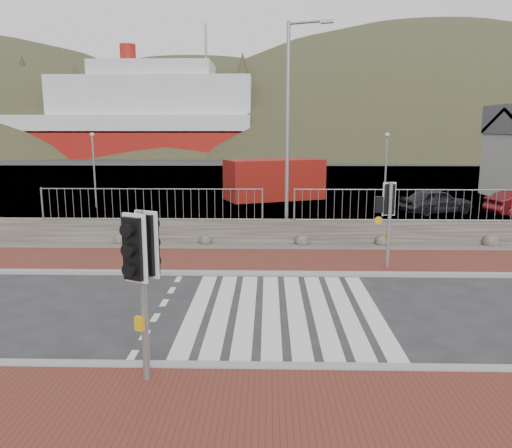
{
  "coord_description": "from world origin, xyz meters",
  "views": [
    {
      "loc": [
        -0.38,
        -11.43,
        4.33
      ],
      "look_at": [
        -0.74,
        3.0,
        1.57
      ],
      "focal_mm": 35.0,
      "sensor_mm": 36.0,
      "label": 1
    }
  ],
  "objects_px": {
    "streetlight": "(291,120)",
    "car_a": "(436,201)",
    "traffic_signal_far": "(389,207)",
    "ferry": "(114,122)",
    "traffic_signal_near": "(142,260)",
    "shipping_container": "(274,179)"
  },
  "relations": [
    {
      "from": "streetlight",
      "to": "car_a",
      "type": "relative_size",
      "value": 2.2
    },
    {
      "from": "traffic_signal_near",
      "to": "shipping_container",
      "type": "xyz_separation_m",
      "value": [
        2.45,
        22.98,
        -0.96
      ]
    },
    {
      "from": "streetlight",
      "to": "shipping_container",
      "type": "bearing_deg",
      "value": 112.6
    },
    {
      "from": "ferry",
      "to": "streetlight",
      "type": "bearing_deg",
      "value": -67.22
    },
    {
      "from": "traffic_signal_near",
      "to": "car_a",
      "type": "relative_size",
      "value": 0.81
    },
    {
      "from": "traffic_signal_near",
      "to": "streetlight",
      "type": "height_order",
      "value": "streetlight"
    },
    {
      "from": "ferry",
      "to": "streetlight",
      "type": "distance_m",
      "value": 64.91
    },
    {
      "from": "traffic_signal_far",
      "to": "car_a",
      "type": "distance_m",
      "value": 11.85
    },
    {
      "from": "traffic_signal_far",
      "to": "car_a",
      "type": "xyz_separation_m",
      "value": [
        5.02,
        10.65,
        -1.35
      ]
    },
    {
      "from": "traffic_signal_near",
      "to": "shipping_container",
      "type": "distance_m",
      "value": 23.13
    },
    {
      "from": "traffic_signal_far",
      "to": "shipping_container",
      "type": "height_order",
      "value": "traffic_signal_far"
    },
    {
      "from": "traffic_signal_far",
      "to": "streetlight",
      "type": "relative_size",
      "value": 0.33
    },
    {
      "from": "ferry",
      "to": "car_a",
      "type": "bearing_deg",
      "value": -58.38
    },
    {
      "from": "streetlight",
      "to": "car_a",
      "type": "height_order",
      "value": "streetlight"
    },
    {
      "from": "traffic_signal_near",
      "to": "streetlight",
      "type": "relative_size",
      "value": 0.37
    },
    {
      "from": "shipping_container",
      "to": "car_a",
      "type": "xyz_separation_m",
      "value": [
        8.33,
        -5.12,
        -0.6
      ]
    },
    {
      "from": "traffic_signal_far",
      "to": "ferry",
      "type": "bearing_deg",
      "value": -70.52
    },
    {
      "from": "traffic_signal_near",
      "to": "traffic_signal_far",
      "type": "distance_m",
      "value": 9.23
    },
    {
      "from": "traffic_signal_far",
      "to": "streetlight",
      "type": "distance_m",
      "value": 5.83
    },
    {
      "from": "shipping_container",
      "to": "car_a",
      "type": "relative_size",
      "value": 1.58
    },
    {
      "from": "ferry",
      "to": "shipping_container",
      "type": "xyz_separation_m",
      "value": [
        24.64,
        -48.44,
        -4.13
      ]
    },
    {
      "from": "traffic_signal_far",
      "to": "car_a",
      "type": "relative_size",
      "value": 0.73
    }
  ]
}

